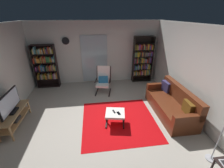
# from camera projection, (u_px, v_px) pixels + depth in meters

# --- Properties ---
(ground_plane) EXTENTS (7.02, 7.02, 0.00)m
(ground_plane) POSITION_uv_depth(u_px,v_px,m) (102.00, 122.00, 4.24)
(ground_plane) COLOR #A8A195
(wall_back) EXTENTS (5.60, 0.06, 2.60)m
(wall_back) POSITION_uv_depth(u_px,v_px,m) (96.00, 53.00, 6.26)
(wall_back) COLOR silver
(wall_back) RESTS_ON ground
(wall_right) EXTENTS (0.06, 6.00, 2.60)m
(wall_right) POSITION_uv_depth(u_px,v_px,m) (199.00, 76.00, 4.00)
(wall_right) COLOR silver
(wall_right) RESTS_ON ground
(glass_door_panel) EXTENTS (1.10, 0.01, 2.00)m
(glass_door_panel) POSITION_uv_depth(u_px,v_px,m) (95.00, 59.00, 6.30)
(glass_door_panel) COLOR silver
(area_rug) EXTENTS (2.09, 2.04, 0.01)m
(area_rug) POSITION_uv_depth(u_px,v_px,m) (119.00, 120.00, 4.29)
(area_rug) COLOR red
(area_rug) RESTS_ON ground
(tv_stand) EXTENTS (0.41, 1.24, 0.47)m
(tv_stand) POSITION_uv_depth(u_px,v_px,m) (14.00, 117.00, 3.96)
(tv_stand) COLOR tan
(tv_stand) RESTS_ON ground
(television) EXTENTS (0.20, 0.96, 0.57)m
(television) POSITION_uv_depth(u_px,v_px,m) (10.00, 103.00, 3.78)
(television) COLOR black
(television) RESTS_ON tv_stand
(bookshelf_near_tv) EXTENTS (0.87, 0.30, 1.76)m
(bookshelf_near_tv) POSITION_uv_depth(u_px,v_px,m) (46.00, 65.00, 5.93)
(bookshelf_near_tv) COLOR black
(bookshelf_near_tv) RESTS_ON ground
(bookshelf_near_sofa) EXTENTS (0.85, 0.30, 2.00)m
(bookshelf_near_sofa) POSITION_uv_depth(u_px,v_px,m) (142.00, 60.00, 6.46)
(bookshelf_near_sofa) COLOR black
(bookshelf_near_sofa) RESTS_ON ground
(leather_sofa) EXTENTS (0.81, 1.96, 0.86)m
(leather_sofa) POSITION_uv_depth(u_px,v_px,m) (171.00, 104.00, 4.50)
(leather_sofa) COLOR #582613
(leather_sofa) RESTS_ON ground
(lounge_armchair) EXTENTS (0.69, 0.76, 1.02)m
(lounge_armchair) POSITION_uv_depth(u_px,v_px,m) (103.00, 79.00, 5.67)
(lounge_armchair) COLOR black
(lounge_armchair) RESTS_ON ground
(ottoman) EXTENTS (0.60, 0.57, 0.37)m
(ottoman) POSITION_uv_depth(u_px,v_px,m) (115.00, 114.00, 4.06)
(ottoman) COLOR white
(ottoman) RESTS_ON ground
(tv_remote) EXTENTS (0.08, 0.15, 0.02)m
(tv_remote) POSITION_uv_depth(u_px,v_px,m) (114.00, 112.00, 4.05)
(tv_remote) COLOR black
(tv_remote) RESTS_ON ottoman
(cell_phone) EXTENTS (0.10, 0.15, 0.01)m
(cell_phone) POSITION_uv_depth(u_px,v_px,m) (119.00, 113.00, 3.99)
(cell_phone) COLOR black
(cell_phone) RESTS_ON ottoman
(wall_clock) EXTENTS (0.29, 0.03, 0.29)m
(wall_clock) POSITION_uv_depth(u_px,v_px,m) (66.00, 41.00, 5.81)
(wall_clock) COLOR silver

